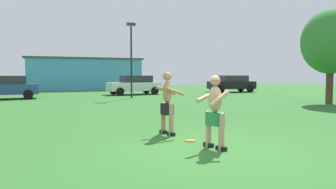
{
  "coord_description": "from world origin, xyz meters",
  "views": [
    {
      "loc": [
        -3.25,
        -5.97,
        1.65
      ],
      "look_at": [
        -0.01,
        2.42,
        1.07
      ],
      "focal_mm": 33.1,
      "sensor_mm": 36.0,
      "label": 1
    }
  ],
  "objects_px": {
    "car_blue_mid_lot": "(5,87)",
    "lamp_post": "(131,52)",
    "player_in_black": "(167,102)",
    "tree_behind_players": "(331,42)",
    "frisbee": "(191,141)",
    "car_black_far_end": "(232,83)",
    "player_with_cap": "(215,109)",
    "car_white_near_post": "(134,85)"
  },
  "relations": [
    {
      "from": "player_with_cap",
      "to": "car_black_far_end",
      "type": "relative_size",
      "value": 0.37
    },
    {
      "from": "car_black_far_end",
      "to": "car_white_near_post",
      "type": "bearing_deg",
      "value": -179.53
    },
    {
      "from": "tree_behind_players",
      "to": "car_white_near_post",
      "type": "bearing_deg",
      "value": 124.16
    },
    {
      "from": "car_blue_mid_lot",
      "to": "player_in_black",
      "type": "bearing_deg",
      "value": -69.59
    },
    {
      "from": "frisbee",
      "to": "tree_behind_players",
      "type": "relative_size",
      "value": 0.05
    },
    {
      "from": "lamp_post",
      "to": "tree_behind_players",
      "type": "relative_size",
      "value": 0.98
    },
    {
      "from": "car_white_near_post",
      "to": "tree_behind_players",
      "type": "height_order",
      "value": "tree_behind_players"
    },
    {
      "from": "car_black_far_end",
      "to": "tree_behind_players",
      "type": "xyz_separation_m",
      "value": [
        -1.36,
        -12.15,
        2.68
      ]
    },
    {
      "from": "player_in_black",
      "to": "car_white_near_post",
      "type": "height_order",
      "value": "player_in_black"
    },
    {
      "from": "player_with_cap",
      "to": "tree_behind_players",
      "type": "height_order",
      "value": "tree_behind_players"
    },
    {
      "from": "player_in_black",
      "to": "tree_behind_players",
      "type": "bearing_deg",
      "value": 23.5
    },
    {
      "from": "car_white_near_post",
      "to": "car_black_far_end",
      "type": "xyz_separation_m",
      "value": [
        9.55,
        0.08,
        0.0
      ]
    },
    {
      "from": "player_in_black",
      "to": "car_blue_mid_lot",
      "type": "distance_m",
      "value": 16.68
    },
    {
      "from": "player_with_cap",
      "to": "car_black_far_end",
      "type": "distance_m",
      "value": 23.11
    },
    {
      "from": "player_in_black",
      "to": "car_blue_mid_lot",
      "type": "xyz_separation_m",
      "value": [
        -5.82,
        15.63,
        -0.09
      ]
    },
    {
      "from": "car_white_near_post",
      "to": "player_with_cap",
      "type": "bearing_deg",
      "value": -99.7
    },
    {
      "from": "frisbee",
      "to": "lamp_post",
      "type": "distance_m",
      "value": 14.8
    },
    {
      "from": "lamp_post",
      "to": "player_with_cap",
      "type": "bearing_deg",
      "value": -97.48
    },
    {
      "from": "car_white_near_post",
      "to": "car_blue_mid_lot",
      "type": "xyz_separation_m",
      "value": [
        -9.49,
        -1.6,
        0.0
      ]
    },
    {
      "from": "frisbee",
      "to": "player_with_cap",
      "type": "bearing_deg",
      "value": -78.48
    },
    {
      "from": "player_in_black",
      "to": "car_white_near_post",
      "type": "distance_m",
      "value": 17.62
    },
    {
      "from": "player_with_cap",
      "to": "car_white_near_post",
      "type": "height_order",
      "value": "player_with_cap"
    },
    {
      "from": "car_blue_mid_lot",
      "to": "lamp_post",
      "type": "xyz_separation_m",
      "value": [
        8.2,
        -2.4,
        2.43
      ]
    },
    {
      "from": "car_blue_mid_lot",
      "to": "tree_behind_players",
      "type": "xyz_separation_m",
      "value": [
        17.68,
        -10.48,
        2.68
      ]
    },
    {
      "from": "player_in_black",
      "to": "car_black_far_end",
      "type": "distance_m",
      "value": 21.78
    },
    {
      "from": "car_black_far_end",
      "to": "tree_behind_players",
      "type": "distance_m",
      "value": 12.52
    },
    {
      "from": "player_in_black",
      "to": "tree_behind_players",
      "type": "relative_size",
      "value": 0.32
    },
    {
      "from": "player_with_cap",
      "to": "lamp_post",
      "type": "relative_size",
      "value": 0.31
    },
    {
      "from": "player_in_black",
      "to": "lamp_post",
      "type": "bearing_deg",
      "value": 79.79
    },
    {
      "from": "player_in_black",
      "to": "lamp_post",
      "type": "height_order",
      "value": "lamp_post"
    },
    {
      "from": "car_blue_mid_lot",
      "to": "tree_behind_players",
      "type": "height_order",
      "value": "tree_behind_players"
    },
    {
      "from": "lamp_post",
      "to": "player_in_black",
      "type": "bearing_deg",
      "value": -100.21
    },
    {
      "from": "frisbee",
      "to": "car_black_far_end",
      "type": "distance_m",
      "value": 22.5
    },
    {
      "from": "car_white_near_post",
      "to": "car_blue_mid_lot",
      "type": "distance_m",
      "value": 9.62
    },
    {
      "from": "player_with_cap",
      "to": "tree_behind_players",
      "type": "bearing_deg",
      "value": 31.67
    },
    {
      "from": "player_in_black",
      "to": "car_blue_mid_lot",
      "type": "bearing_deg",
      "value": 110.41
    },
    {
      "from": "car_blue_mid_lot",
      "to": "tree_behind_players",
      "type": "distance_m",
      "value": 20.72
    },
    {
      "from": "frisbee",
      "to": "car_blue_mid_lot",
      "type": "distance_m",
      "value": 17.75
    },
    {
      "from": "car_white_near_post",
      "to": "tree_behind_players",
      "type": "relative_size",
      "value": 0.83
    },
    {
      "from": "player_with_cap",
      "to": "car_blue_mid_lot",
      "type": "xyz_separation_m",
      "value": [
        -6.22,
        17.55,
        -0.07
      ]
    },
    {
      "from": "car_white_near_post",
      "to": "car_black_far_end",
      "type": "distance_m",
      "value": 9.55
    },
    {
      "from": "player_with_cap",
      "to": "frisbee",
      "type": "xyz_separation_m",
      "value": [
        -0.18,
        0.87,
        -0.89
      ]
    }
  ]
}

